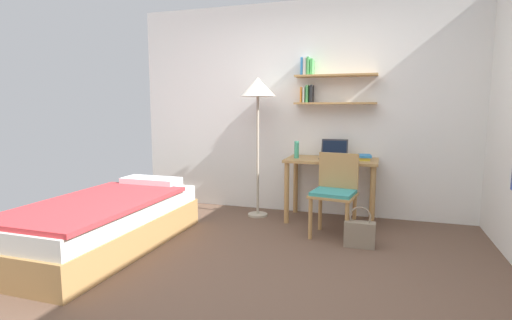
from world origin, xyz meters
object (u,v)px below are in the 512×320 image
Objects in this scene: laptop at (334,153)px; water_bottle at (297,150)px; desk at (331,171)px; standing_lamp at (258,94)px; book_stack at (364,157)px; handbag at (360,233)px; bed at (106,223)px; desk_chair at (335,190)px.

water_bottle is at bearing -162.53° from laptop.
standing_lamp reaches higher than desk.
desk is at bearing -176.50° from book_stack.
handbag is at bearing -88.83° from book_stack.
book_stack is at bearing 3.62° from standing_lamp.
standing_lamp is 8.35× the size of water_bottle.
laptop reaches higher than handbag.
bed reaches higher than handbag.
standing_lamp is 1.14m from laptop.
book_stack is (0.76, 0.08, -0.07)m from water_bottle.
water_bottle is at bearing 44.76° from bed.
book_stack is at bearing 5.72° from water_bottle.
bed is at bearing -139.81° from laptop.
handbag is at bearing -45.13° from desk_chair.
desk_chair is (2.01, 1.03, 0.24)m from bed.
desk_chair is 0.67m from laptop.
desk_chair reaches higher than desk.
laptop is 1.55× the size of water_bottle.
bed is at bearing -145.29° from book_stack.
desk_chair is (0.10, -0.51, -0.12)m from desk.
laptop is 0.44m from water_bottle.
desk is 0.54m from desk_chair.
book_stack is at bearing 91.17° from handbag.
laptop is 0.35m from book_stack.
desk is at bearing -102.09° from laptop.
water_bottle reaches higher than handbag.
standing_lamp is at bearing -179.76° from water_bottle.
handbag is (1.25, -0.73, -1.35)m from standing_lamp.
water_bottle is at bearing 0.24° from standing_lamp.
desk is 0.21m from laptop.
bed is at bearing -161.64° from handbag.
book_stack reaches higher than handbag.
bed is 2.20m from standing_lamp.
desk is 0.47m from water_bottle.
standing_lamp is 1.98m from handbag.
desk reaches higher than bed.
standing_lamp is 0.80m from water_bottle.
laptop is at bearing 170.88° from book_stack.
laptop is at bearing 112.53° from handbag.
handbag is (0.02, -0.81, -0.63)m from book_stack.
standing_lamp is at bearing -176.33° from desk.
desk is at bearing 101.29° from desk_chair.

